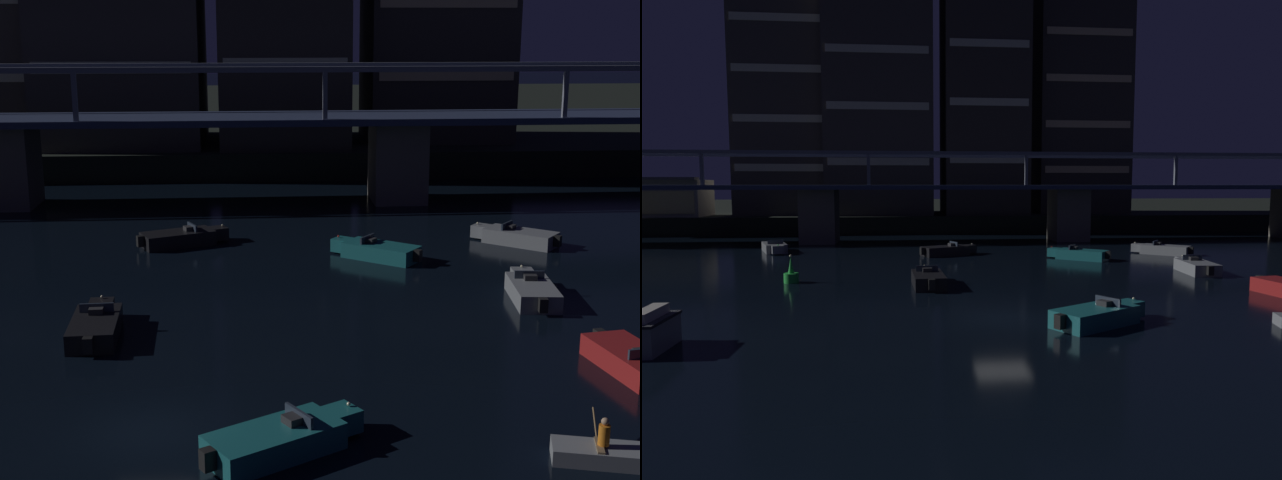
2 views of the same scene
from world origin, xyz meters
TOP-DOWN VIEW (x-y plane):
  - ground_plane at (0.00, 0.00)m, footprint 400.00×400.00m
  - far_riverbank at (0.00, 83.35)m, footprint 240.00×80.00m
  - river_bridge at (-0.00, 35.34)m, footprint 85.59×6.40m
  - speedboat_near_center at (15.60, 12.07)m, footprint 2.20×5.23m
  - speedboat_near_right at (3.92, -1.64)m, footprint 4.84×3.67m
  - speedboat_mid_left at (9.70, 19.69)m, footprint 4.65×4.05m
  - speedboat_mid_right at (16.58, 3.39)m, footprint 2.39×5.23m
  - speedboat_far_left at (17.96, 22.26)m, footprint 4.58×4.17m
  - speedboat_far_center at (-3.07, 8.69)m, footprint 2.00×5.22m
  - speedboat_far_right at (-0.80, 23.37)m, footprint 5.03×3.21m
  - dinghy_with_paddler at (12.85, -2.88)m, footprint 2.79×2.62m

SIDE VIEW (x-z plane):
  - ground_plane at x=0.00m, z-range 0.00..0.00m
  - dinghy_with_paddler at x=12.85m, z-range -0.40..0.96m
  - speedboat_near_center at x=15.60m, z-range -0.17..0.99m
  - speedboat_near_right at x=3.92m, z-range -0.17..0.99m
  - speedboat_mid_left at x=9.70m, z-range -0.17..0.99m
  - speedboat_mid_right at x=16.58m, z-range -0.17..0.99m
  - speedboat_far_left at x=17.96m, z-range -0.17..0.99m
  - speedboat_far_center at x=-3.07m, z-range -0.17..0.99m
  - speedboat_far_right at x=-0.80m, z-range -0.17..0.99m
  - far_riverbank at x=0.00m, z-range 0.00..2.20m
  - river_bridge at x=0.00m, z-range -0.48..8.90m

